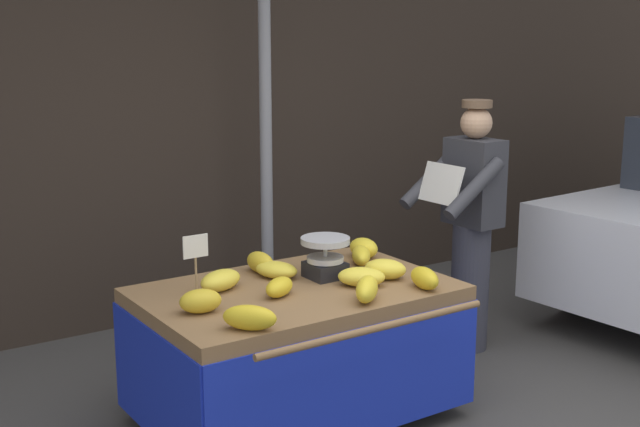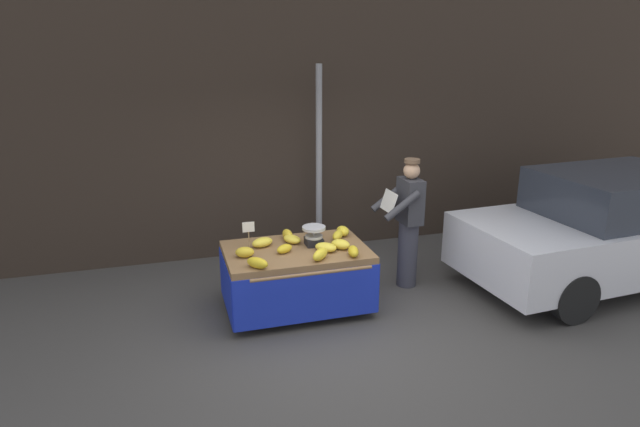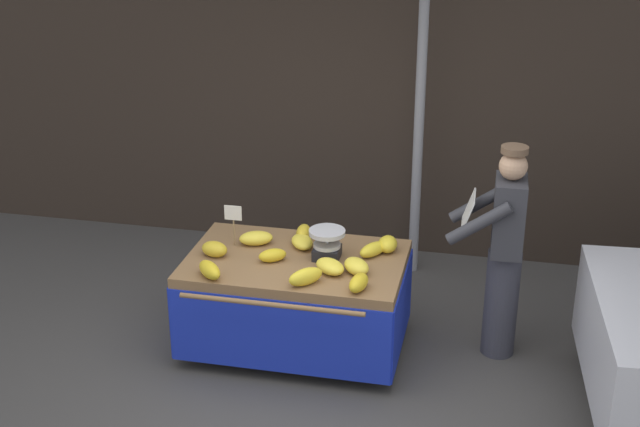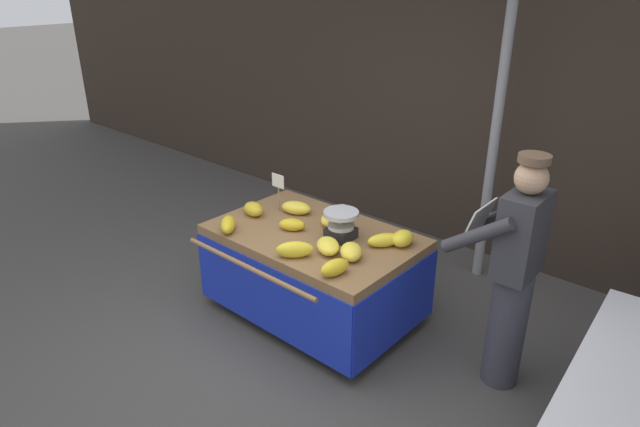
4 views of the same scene
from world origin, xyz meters
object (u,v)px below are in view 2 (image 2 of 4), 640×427
Objects in this scene: banana_bunch_1 at (245,252)px; banana_bunch_11 at (341,244)px; banana_cart at (296,265)px; banana_bunch_8 at (338,235)px; weighing_scale at (314,236)px; banana_bunch_7 at (262,242)px; banana_bunch_2 at (343,231)px; banana_bunch_10 at (320,254)px; price_sign at (249,230)px; banana_bunch_9 at (353,251)px; banana_bunch_0 at (326,247)px; banana_bunch_6 at (287,234)px; street_pole at (319,165)px; parked_car at (608,229)px; banana_bunch_4 at (285,249)px; banana_bunch_3 at (292,239)px; vendor_person at (408,223)px; banana_bunch_5 at (257,263)px.

banana_bunch_1 is 1.13m from banana_bunch_11.
banana_cart is 6.28× the size of banana_bunch_8.
banana_bunch_7 is (-0.60, 0.12, -0.06)m from weighing_scale.
banana_bunch_2 is 0.74× the size of banana_bunch_10.
banana_bunch_11 is at bearing -15.03° from price_sign.
banana_bunch_7 is at bearing 147.54° from banana_bunch_9.
banana_bunch_6 reaches higher than banana_bunch_0.
banana_bunch_7 is 1.12× the size of banana_bunch_11.
price_sign is (-1.28, -1.45, -0.39)m from street_pole.
banana_bunch_10 is 0.42m from banana_bunch_11.
banana_bunch_8 is 0.07× the size of parked_car.
banana_bunch_8 reaches higher than banana_cart.
banana_bunch_7 reaches higher than banana_bunch_4.
parked_car is at bearing -3.37° from banana_bunch_11.
banana_bunch_1 is 0.76× the size of banana_bunch_10.
banana_bunch_9 is at bearing -35.95° from banana_cart.
weighing_scale is 1.36× the size of banana_bunch_2.
banana_bunch_3 is at bearing 147.25° from weighing_scale.
vendor_person is (1.72, 0.35, 0.04)m from banana_bunch_4.
banana_bunch_1 is (-0.86, -0.15, -0.06)m from weighing_scale.
banana_bunch_6 reaches higher than banana_bunch_7.
banana_bunch_7 is at bearing 173.15° from parked_car.
banana_bunch_4 is at bearing -30.10° from price_sign.
banana_bunch_6 is at bearing 176.78° from vendor_person.
weighing_scale is 3.96m from parked_car.
banana_bunch_0 reaches higher than banana_bunch_4.
vendor_person is at bearing 5.18° from banana_bunch_8.
banana_bunch_8 is 1.13× the size of banana_bunch_11.
banana_bunch_10 reaches higher than banana_bunch_7.
parked_car reaches higher than banana_bunch_0.
price_sign is 1.34× the size of banana_bunch_3.
banana_bunch_8 reaches higher than banana_bunch_0.
banana_bunch_10 is at bearing -43.77° from banana_bunch_4.
banana_bunch_10 reaches higher than banana_bunch_5.
banana_cart is at bearing 28.02° from banana_bunch_4.
banana_bunch_1 reaches higher than banana_bunch_3.
vendor_person reaches higher than banana_bunch_4.
banana_bunch_2 is (0.44, 0.22, -0.06)m from weighing_scale.
weighing_scale reaches higher than banana_bunch_3.
banana_bunch_8 is (-0.17, -1.41, -0.58)m from street_pole.
banana_bunch_3 is 0.62m from banana_bunch_11.
banana_bunch_4 is 0.83× the size of banana_bunch_5.
banana_bunch_2 is at bearing 68.27° from banana_bunch_11.
weighing_scale is 1.28× the size of banana_bunch_6.
price_sign is at bearing -162.97° from banana_bunch_7.
street_pole is 1.56m from banana_bunch_6.
banana_bunch_9 is at bearing -47.85° from banana_bunch_3.
price_sign reaches higher than banana_bunch_2.
banana_bunch_4 is at bearing -168.46° from vendor_person.
banana_bunch_9 is 0.27m from banana_bunch_11.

